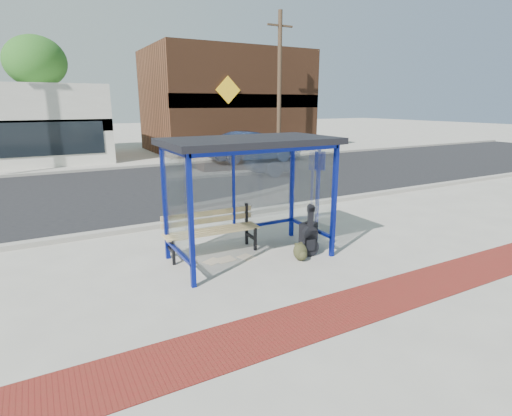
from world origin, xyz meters
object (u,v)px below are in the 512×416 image
guitar_bag (310,238)px  parked_car (254,147)px  bench (211,228)px  backpack (301,252)px  suitcase (308,236)px  fire_hydrant (284,147)px

guitar_bag → parked_car: parked_car is taller
guitar_bag → parked_car: (5.57, 12.70, 0.43)m
bench → backpack: 1.92m
suitcase → fire_hydrant: fire_hydrant is taller
suitcase → fire_hydrant: 16.65m
suitcase → backpack: bearing=-158.0°
parked_car → fire_hydrant: (3.17, 1.91, -0.35)m
backpack → parked_car: size_ratio=0.07×
bench → suitcase: 2.08m
bench → guitar_bag: 2.05m
guitar_bag → bench: bearing=156.2°
suitcase → parked_car: parked_car is taller
guitar_bag → suitcase: (0.20, 0.32, -0.08)m
backpack → fire_hydrant: size_ratio=0.43×
backpack → guitar_bag: bearing=22.6°
backpack → parked_car: bearing=67.7°
bench → parked_car: size_ratio=0.41×
bench → backpack: size_ratio=5.59×
backpack → parked_car: (5.86, 12.81, 0.63)m
guitar_bag → backpack: guitar_bag is taller
bench → suitcase: (1.89, -0.83, -0.23)m
guitar_bag → fire_hydrant: (8.74, 14.61, 0.07)m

